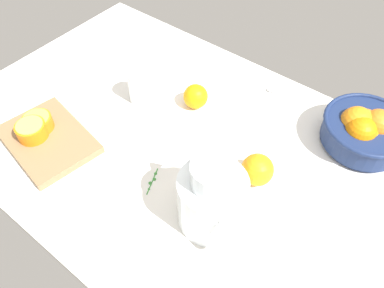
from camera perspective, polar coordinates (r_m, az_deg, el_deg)
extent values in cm
cube|color=white|center=(103.78, -0.64, -1.02)|extent=(134.84, 83.51, 3.00)
cylinder|color=navy|center=(112.63, 23.65, 0.35)|extent=(19.98, 19.98, 1.20)
cylinder|color=navy|center=(110.09, 24.24, 1.62)|extent=(21.72, 21.72, 6.24)
torus|color=navy|center=(108.02, 24.76, 2.73)|extent=(22.92, 22.92, 1.20)
sphere|color=orange|center=(109.51, 25.80, 2.64)|extent=(8.06, 8.06, 8.06)
sphere|color=orange|center=(109.57, 24.21, 3.00)|extent=(6.97, 6.97, 6.97)
sphere|color=orange|center=(108.27, 23.18, 2.92)|extent=(8.64, 8.64, 8.64)
sphere|color=orange|center=(106.25, 23.66, 1.75)|extent=(7.96, 7.96, 7.96)
sphere|color=orange|center=(107.46, 24.30, 1.50)|extent=(6.47, 6.47, 6.47)
cylinder|color=white|center=(84.50, 2.95, -8.40)|extent=(15.11, 15.11, 14.11)
cylinder|color=white|center=(76.46, 3.24, -4.51)|extent=(9.55, 9.55, 5.34)
cone|color=white|center=(78.44, 2.33, -0.36)|extent=(4.08, 4.10, 2.80)
torus|color=white|center=(79.29, 4.39, -12.86)|extent=(6.40, 5.74, 7.41)
cylinder|color=yellow|center=(87.23, 2.87, -9.52)|extent=(13.90, 13.90, 7.69)
cylinder|color=white|center=(113.38, -7.77, 8.43)|extent=(6.52, 6.52, 9.85)
cylinder|color=#FDB13C|center=(114.19, -7.70, 7.95)|extent=(5.74, 5.74, 7.35)
cube|color=olive|center=(109.81, -20.55, 0.58)|extent=(28.49, 22.77, 2.26)
cylinder|color=orange|center=(109.17, -22.66, 1.83)|extent=(7.84, 7.84, 4.08)
cylinder|color=#F6C453|center=(107.69, -23.00, 2.61)|extent=(6.90, 6.90, 0.30)
cylinder|color=orange|center=(110.91, -21.86, 2.92)|extent=(7.80, 7.80, 3.69)
cylinder|color=#FDBA4B|center=(109.58, -22.15, 3.64)|extent=(6.86, 6.86, 0.30)
sphere|color=orange|center=(111.28, 0.54, 7.07)|extent=(7.11, 7.11, 7.11)
sphere|color=orange|center=(94.30, 9.66, -3.78)|extent=(8.00, 8.00, 8.00)
ellipsoid|color=silver|center=(120.54, 11.72, 7.90)|extent=(3.83, 3.34, 1.00)
cylinder|color=silver|center=(120.82, 7.71, 8.59)|extent=(12.87, 6.22, 0.70)
cylinder|color=#388337|center=(96.23, -5.91, -5.48)|extent=(3.38, 7.63, 0.30)
sphere|color=#388337|center=(97.41, -5.43, -4.30)|extent=(0.81, 0.81, 0.81)
sphere|color=#388337|center=(96.54, -5.75, -5.05)|extent=(0.89, 0.89, 0.89)
sphere|color=#388337|center=(95.69, -6.08, -5.81)|extent=(0.94, 0.94, 0.94)
sphere|color=#388337|center=(94.86, -6.41, -6.58)|extent=(0.63, 0.63, 0.63)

